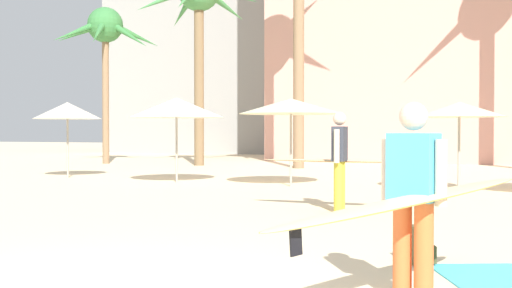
# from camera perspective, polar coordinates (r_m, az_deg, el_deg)

# --- Properties ---
(palm_tree_center) EXTENTS (5.03, 4.52, 6.89)m
(palm_tree_center) POSITION_cam_1_polar(r_m,az_deg,el_deg) (28.26, -13.81, 9.87)
(palm_tree_center) COLOR #896B4C
(palm_tree_center) RESTS_ON ground
(palm_tree_far_right) EXTENTS (5.02, 5.28, 8.19)m
(palm_tree_far_right) POSITION_cam_1_polar(r_m,az_deg,el_deg) (26.30, -5.32, 12.72)
(palm_tree_far_right) COLOR brown
(palm_tree_far_right) RESTS_ON ground
(cafe_umbrella_1) EXTENTS (2.63, 2.63, 2.37)m
(cafe_umbrella_1) POSITION_cam_1_polar(r_m,az_deg,el_deg) (17.20, -7.37, 3.36)
(cafe_umbrella_1) COLOR gray
(cafe_umbrella_1) RESTS_ON ground
(cafe_umbrella_3) EXTENTS (2.07, 2.07, 2.34)m
(cafe_umbrella_3) POSITION_cam_1_polar(r_m,az_deg,el_deg) (19.89, -17.06, 2.97)
(cafe_umbrella_3) COLOR gray
(cafe_umbrella_3) RESTS_ON ground
(cafe_umbrella_4) EXTENTS (2.74, 2.74, 2.30)m
(cafe_umbrella_4) POSITION_cam_1_polar(r_m,az_deg,el_deg) (16.07, 3.25, 3.51)
(cafe_umbrella_4) COLOR gray
(cafe_umbrella_4) RESTS_ON ground
(cafe_umbrella_5) EXTENTS (2.12, 2.12, 2.13)m
(cafe_umbrella_5) POSITION_cam_1_polar(r_m,az_deg,el_deg) (15.22, 18.30, 3.05)
(cafe_umbrella_5) COLOR gray
(cafe_umbrella_5) RESTS_ON ground
(backpack) EXTENTS (0.31, 0.34, 0.42)m
(backpack) POSITION_cam_1_polar(r_m,az_deg,el_deg) (6.98, 15.05, -9.15)
(backpack) COLOR brown
(backpack) RESTS_ON ground
(person_mid_left) EXTENTS (1.89, 2.82, 1.70)m
(person_mid_left) POSITION_cam_1_polar(r_m,az_deg,el_deg) (5.23, 14.21, -4.70)
(person_mid_left) COLOR orange
(person_mid_left) RESTS_ON ground
(person_near_right) EXTENTS (3.10, 0.82, 1.79)m
(person_near_right) POSITION_cam_1_polar(r_m,az_deg,el_deg) (11.20, 7.89, -1.36)
(person_near_right) COLOR gold
(person_near_right) RESTS_ON ground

